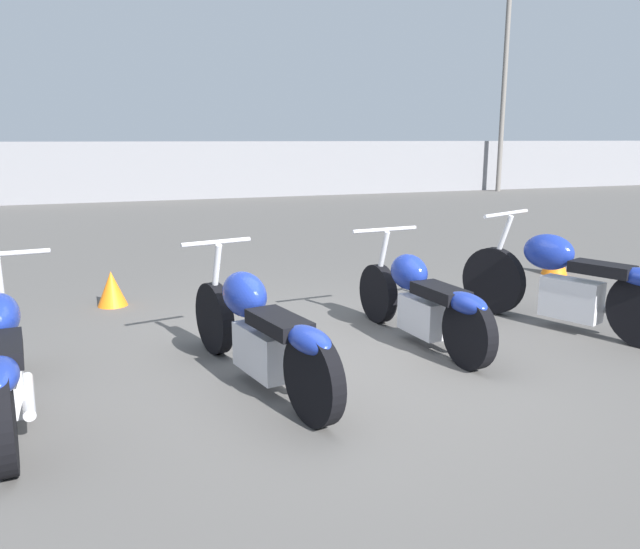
# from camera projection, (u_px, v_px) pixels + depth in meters

# --- Properties ---
(ground_plane) EXTENTS (60.00, 60.00, 0.00)m
(ground_plane) POSITION_uv_depth(u_px,v_px,m) (335.00, 364.00, 4.89)
(ground_plane) COLOR #514F4C
(fence_back) EXTENTS (40.00, 0.04, 1.65)m
(fence_back) POSITION_uv_depth(u_px,v_px,m) (156.00, 171.00, 17.63)
(fence_back) COLOR gray
(fence_back) RESTS_ON ground_plane
(light_pole_left) EXTENTS (0.70, 0.35, 7.70)m
(light_pole_left) POSITION_uv_depth(u_px,v_px,m) (506.00, 49.00, 20.01)
(light_pole_left) COLOR slate
(light_pole_left) RESTS_ON ground_plane
(motorcycle_slot_0) EXTENTS (0.70, 2.12, 0.96)m
(motorcycle_slot_0) POSITION_uv_depth(u_px,v_px,m) (4.00, 360.00, 3.86)
(motorcycle_slot_0) COLOR black
(motorcycle_slot_0) RESTS_ON ground_plane
(motorcycle_slot_1) EXTENTS (0.72, 2.12, 0.96)m
(motorcycle_slot_1) POSITION_uv_depth(u_px,v_px,m) (259.00, 330.00, 4.40)
(motorcycle_slot_1) COLOR black
(motorcycle_slot_1) RESTS_ON ground_plane
(motorcycle_slot_2) EXTENTS (0.67, 1.94, 0.93)m
(motorcycle_slot_2) POSITION_uv_depth(u_px,v_px,m) (422.00, 300.00, 5.30)
(motorcycle_slot_2) COLOR black
(motorcycle_slot_2) RESTS_ON ground_plane
(motorcycle_slot_3) EXTENTS (1.05, 2.03, 1.04)m
(motorcycle_slot_3) POSITION_uv_depth(u_px,v_px,m) (568.00, 282.00, 5.69)
(motorcycle_slot_3) COLOR black
(motorcycle_slot_3) RESTS_ON ground_plane
(traffic_cone_near) EXTENTS (0.31, 0.31, 0.37)m
(traffic_cone_near) POSITION_uv_depth(u_px,v_px,m) (112.00, 289.00, 6.58)
(traffic_cone_near) COLOR orange
(traffic_cone_near) RESTS_ON ground_plane
(traffic_cone_far) EXTENTS (0.33, 0.33, 0.49)m
(traffic_cone_far) POSITION_uv_depth(u_px,v_px,m) (555.00, 256.00, 8.10)
(traffic_cone_far) COLOR orange
(traffic_cone_far) RESTS_ON ground_plane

